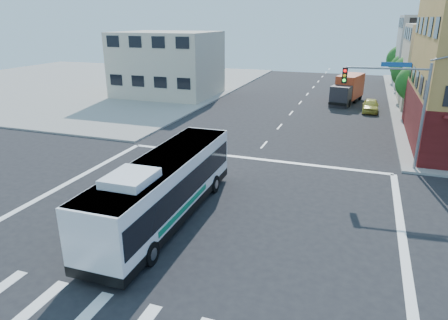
% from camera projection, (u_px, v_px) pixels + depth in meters
% --- Properties ---
extents(ground, '(120.00, 120.00, 0.00)m').
position_uv_depth(ground, '(203.00, 217.00, 20.38)').
color(ground, black).
rests_on(ground, ground).
extents(sidewalk_nw, '(50.00, 50.00, 0.15)m').
position_uv_depth(sidewalk_nw, '(80.00, 83.00, 62.39)').
color(sidewalk_nw, gray).
rests_on(sidewalk_nw, ground).
extents(building_east_far, '(12.06, 10.06, 10.00)m').
position_uv_depth(building_east_far, '(443.00, 53.00, 56.05)').
color(building_east_far, '#A6A5A0').
rests_on(building_east_far, ground).
extents(building_west, '(12.06, 10.06, 8.00)m').
position_uv_depth(building_west, '(168.00, 64.00, 51.00)').
color(building_west, '#C0B79F').
rests_on(building_west, ground).
extents(signal_mast_ne, '(7.91, 1.13, 8.07)m').
position_uv_depth(signal_mast_ne, '(397.00, 95.00, 25.31)').
color(signal_mast_ne, gray).
rests_on(signal_mast_ne, ground).
extents(street_tree_a, '(3.60, 3.60, 5.53)m').
position_uv_depth(street_tree_a, '(416.00, 81.00, 40.28)').
color(street_tree_a, '#381F14').
rests_on(street_tree_a, ground).
extents(street_tree_b, '(3.80, 3.80, 5.79)m').
position_uv_depth(street_tree_b, '(409.00, 70.00, 47.34)').
color(street_tree_b, '#381F14').
rests_on(street_tree_b, ground).
extents(street_tree_c, '(3.40, 3.40, 5.29)m').
position_uv_depth(street_tree_c, '(404.00, 66.00, 54.55)').
color(street_tree_c, '#381F14').
rests_on(street_tree_c, ground).
extents(street_tree_d, '(4.00, 4.00, 6.03)m').
position_uv_depth(street_tree_d, '(401.00, 57.00, 61.52)').
color(street_tree_d, '#381F14').
rests_on(street_tree_d, ground).
extents(transit_bus, '(2.81, 11.98, 3.54)m').
position_uv_depth(transit_bus, '(165.00, 187.00, 19.59)').
color(transit_bus, black).
rests_on(transit_bus, ground).
extents(box_truck, '(3.63, 7.49, 3.24)m').
position_uv_depth(box_truck, '(348.00, 90.00, 47.28)').
color(box_truck, '#232227').
rests_on(box_truck, ground).
extents(parked_car, '(1.67, 4.06, 1.38)m').
position_uv_depth(parked_car, '(371.00, 106.00, 42.97)').
color(parked_car, gold).
rests_on(parked_car, ground).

